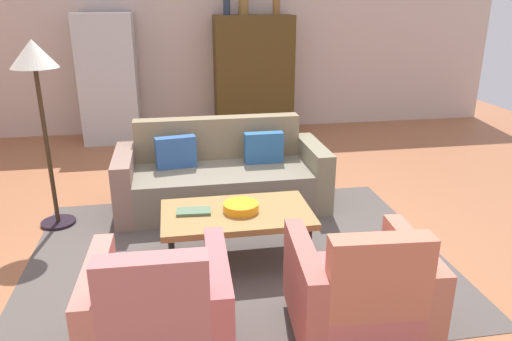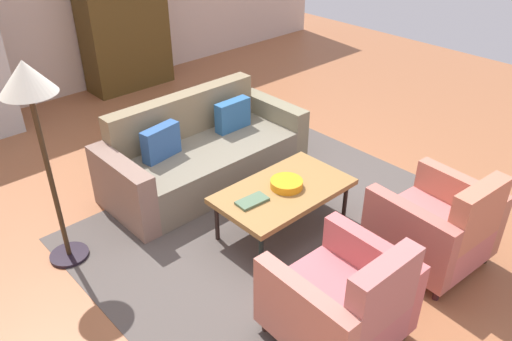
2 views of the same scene
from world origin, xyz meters
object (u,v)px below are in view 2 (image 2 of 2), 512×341
at_px(armchair_left, 345,304).
at_px(fruit_bowl, 287,184).
at_px(book_stack, 252,201).
at_px(floor_lamp, 31,98).
at_px(armchair_right, 439,229).
at_px(cabinet, 124,25).
at_px(couch, 201,154).
at_px(coffee_table, 283,192).

bearing_deg(armchair_left, fruit_bowl, 63.18).
xyz_separation_m(book_stack, floor_lamp, (-1.26, 0.92, 1.00)).
bearing_deg(armchair_right, cabinet, 91.90).
relative_size(fruit_bowl, cabinet, 0.16).
relative_size(couch, floor_lamp, 1.22).
height_order(couch, fruit_bowl, couch).
relative_size(armchair_right, floor_lamp, 0.51).
distance_m(book_stack, floor_lamp, 1.85).
relative_size(fruit_bowl, book_stack, 1.02).
height_order(armchair_left, floor_lamp, floor_lamp).
xyz_separation_m(armchair_left, fruit_bowl, (0.64, 1.17, 0.12)).
bearing_deg(couch, floor_lamp, 8.21).
height_order(fruit_bowl, floor_lamp, floor_lamp).
distance_m(coffee_table, fruit_bowl, 0.08).
relative_size(couch, armchair_right, 2.39).
distance_m(fruit_bowl, floor_lamp, 2.13).
bearing_deg(couch, coffee_table, 89.82).
bearing_deg(armchair_right, couch, 108.59).
relative_size(coffee_table, floor_lamp, 0.70).
xyz_separation_m(couch, fruit_bowl, (0.03, -1.19, 0.18)).
relative_size(couch, fruit_bowl, 7.37).
bearing_deg(armchair_left, armchair_right, 1.82).
bearing_deg(fruit_bowl, cabinet, 78.87).
relative_size(couch, book_stack, 7.52).
bearing_deg(floor_lamp, armchair_right, -43.96).
distance_m(armchair_right, cabinet, 5.19).
bearing_deg(coffee_table, couch, 90.01).
relative_size(armchair_left, fruit_bowl, 3.08).
bearing_deg(couch, book_stack, 73.36).
relative_size(cabinet, floor_lamp, 1.05).
bearing_deg(coffee_table, cabinet, 78.39).
bearing_deg(book_stack, armchair_left, -102.29).
distance_m(coffee_table, armchair_left, 1.31).
xyz_separation_m(armchair_left, floor_lamp, (-1.00, 2.12, 1.10)).
xyz_separation_m(book_stack, cabinet, (1.16, 3.95, 0.46)).
height_order(armchair_left, book_stack, armchair_left).
height_order(coffee_table, armchair_right, armchair_right).
xyz_separation_m(armchair_right, cabinet, (0.22, 5.15, 0.56)).
height_order(coffee_table, armchair_left, armchair_left).
relative_size(coffee_table, armchair_left, 1.36).
bearing_deg(armchair_left, coffee_table, 64.51).
relative_size(book_stack, cabinet, 0.16).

